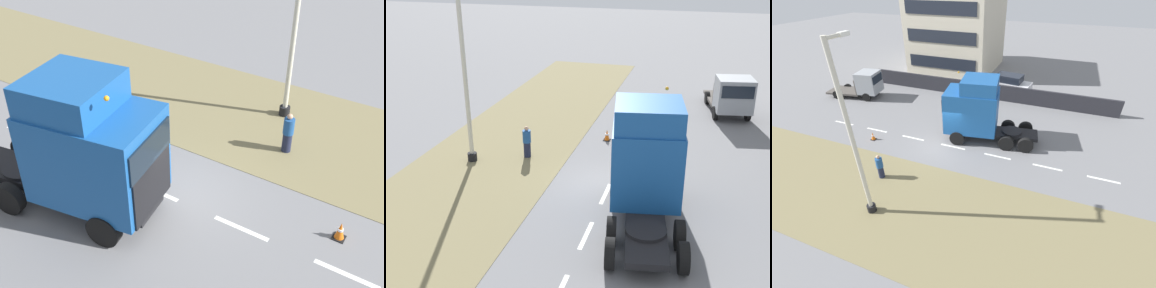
# 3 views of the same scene
# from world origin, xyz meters

# --- Properties ---
(ground_plane) EXTENTS (120.00, 120.00, 0.00)m
(ground_plane) POSITION_xyz_m (0.00, 0.00, 0.00)
(ground_plane) COLOR slate
(ground_plane) RESTS_ON ground
(grass_verge) EXTENTS (7.00, 44.00, 0.01)m
(grass_verge) POSITION_xyz_m (-6.00, 0.00, 0.01)
(grass_verge) COLOR olive
(grass_verge) RESTS_ON ground
(lane_markings) EXTENTS (0.16, 21.00, 0.00)m
(lane_markings) POSITION_xyz_m (0.00, -0.70, 0.00)
(lane_markings) COLOR white
(lane_markings) RESTS_ON ground
(lorry_cab) EXTENTS (3.55, 6.71, 4.64)m
(lorry_cab) POSITION_xyz_m (1.71, -1.74, 2.25)
(lorry_cab) COLOR black
(lorry_cab) RESTS_ON ground
(flatbed_truck) EXTENTS (2.90, 5.43, 2.52)m
(flatbed_truck) POSITION_xyz_m (5.06, 10.58, 1.33)
(flatbed_truck) COLOR #999EA3
(flatbed_truck) RESTS_ON ground
(lamp_post) EXTENTS (1.34, 0.44, 8.35)m
(lamp_post) POSITION_xyz_m (-6.79, 0.83, 3.78)
(lamp_post) COLOR black
(lamp_post) RESTS_ON ground
(pedestrian) EXTENTS (0.39, 0.39, 1.57)m
(pedestrian) POSITION_xyz_m (-4.47, 1.95, 0.76)
(pedestrian) COLOR #1E233D
(pedestrian) RESTS_ON ground
(traffic_cone_lead) EXTENTS (0.36, 0.36, 0.58)m
(traffic_cone_lead) POSITION_xyz_m (-1.21, 5.07, 0.28)
(traffic_cone_lead) COLOR black
(traffic_cone_lead) RESTS_ON ground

